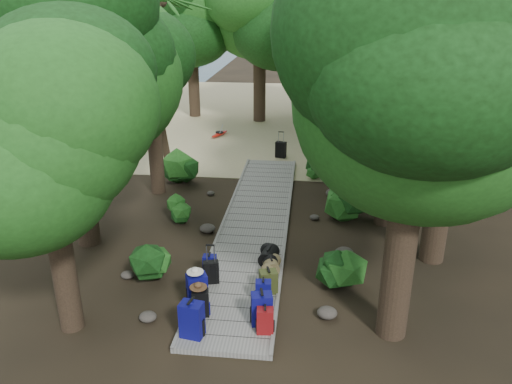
% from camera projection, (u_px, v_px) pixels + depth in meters
% --- Properties ---
extents(ground, '(120.00, 120.00, 0.00)m').
position_uv_depth(ground, '(252.00, 240.00, 14.26)').
color(ground, '#2D2216').
rests_on(ground, ground).
extents(sand_beach, '(40.00, 22.00, 0.02)m').
position_uv_depth(sand_beach, '(284.00, 115.00, 29.04)').
color(sand_beach, tan).
rests_on(sand_beach, ground).
extents(boardwalk, '(2.00, 12.00, 0.12)m').
position_uv_depth(boardwalk, '(255.00, 223.00, 15.16)').
color(boardwalk, gray).
rests_on(boardwalk, ground).
extents(backpack_left_a, '(0.50, 0.39, 0.84)m').
position_uv_depth(backpack_left_a, '(192.00, 318.00, 9.91)').
color(backpack_left_a, '#090D6A').
rests_on(backpack_left_a, boardwalk).
extents(backpack_left_b, '(0.40, 0.32, 0.66)m').
position_uv_depth(backpack_left_b, '(200.00, 302.00, 10.60)').
color(backpack_left_b, black).
rests_on(backpack_left_b, boardwalk).
extents(backpack_left_c, '(0.53, 0.47, 0.81)m').
position_uv_depth(backpack_left_c, '(197.00, 288.00, 10.96)').
color(backpack_left_c, '#090D6A').
rests_on(backpack_left_c, boardwalk).
extents(backpack_left_d, '(0.33, 0.25, 0.49)m').
position_uv_depth(backpack_left_d, '(210.00, 263.00, 12.30)').
color(backpack_left_d, '#090D6A').
rests_on(backpack_left_d, boardwalk).
extents(backpack_right_a, '(0.36, 0.27, 0.61)m').
position_uv_depth(backpack_right_a, '(265.00, 319.00, 10.06)').
color(backpack_right_a, maroon).
rests_on(backpack_right_a, boardwalk).
extents(backpack_right_b, '(0.48, 0.38, 0.78)m').
position_uv_depth(backpack_right_b, '(262.00, 307.00, 10.31)').
color(backpack_right_b, '#090D6A').
rests_on(backpack_right_b, boardwalk).
extents(backpack_right_c, '(0.36, 0.27, 0.59)m').
position_uv_depth(backpack_right_c, '(263.00, 291.00, 11.06)').
color(backpack_right_c, '#090D6A').
rests_on(backpack_right_c, boardwalk).
extents(backpack_right_d, '(0.46, 0.39, 0.61)m').
position_uv_depth(backpack_right_d, '(268.00, 281.00, 11.43)').
color(backpack_right_d, '#3B4019').
rests_on(backpack_right_d, boardwalk).
extents(duffel_right_khaki, '(0.48, 0.61, 0.36)m').
position_uv_depth(duffel_right_khaki, '(271.00, 265.00, 12.33)').
color(duffel_right_khaki, olive).
rests_on(duffel_right_khaki, boardwalk).
extents(duffel_right_black, '(0.52, 0.70, 0.40)m').
position_uv_depth(duffel_right_black, '(269.00, 256.00, 12.73)').
color(duffel_right_black, black).
rests_on(duffel_right_black, boardwalk).
extents(suitcase_on_boardwalk, '(0.40, 0.29, 0.56)m').
position_uv_depth(suitcase_on_boardwalk, '(211.00, 272.00, 11.83)').
color(suitcase_on_boardwalk, black).
rests_on(suitcase_on_boardwalk, boardwalk).
extents(lone_suitcase_on_sand, '(0.49, 0.37, 0.68)m').
position_uv_depth(lone_suitcase_on_sand, '(281.00, 150.00, 21.31)').
color(lone_suitcase_on_sand, black).
rests_on(lone_suitcase_on_sand, sand_beach).
extents(hat_brown, '(0.37, 0.37, 0.11)m').
position_uv_depth(hat_brown, '(198.00, 285.00, 10.49)').
color(hat_brown, '#51351E').
rests_on(hat_brown, backpack_left_b).
extents(hat_white, '(0.37, 0.37, 0.12)m').
position_uv_depth(hat_white, '(195.00, 270.00, 10.78)').
color(hat_white, silver).
rests_on(hat_white, backpack_left_c).
extents(kayak, '(1.57, 2.90, 0.29)m').
position_uv_depth(kayak, '(220.00, 133.00, 24.62)').
color(kayak, '#AC180E').
rests_on(kayak, sand_beach).
extents(sun_lounger, '(0.86, 2.02, 0.63)m').
position_uv_depth(sun_lounger, '(332.00, 135.00, 23.55)').
color(sun_lounger, silver).
rests_on(sun_lounger, sand_beach).
extents(tree_right_a, '(5.23, 5.23, 8.72)m').
position_uv_depth(tree_right_a, '(415.00, 127.00, 8.74)').
color(tree_right_a, black).
rests_on(tree_right_a, ground).
extents(tree_right_b, '(5.07, 5.07, 9.06)m').
position_uv_depth(tree_right_b, '(456.00, 87.00, 11.56)').
color(tree_right_b, black).
rests_on(tree_right_b, ground).
extents(tree_right_c, '(4.73, 4.73, 8.19)m').
position_uv_depth(tree_right_c, '(397.00, 89.00, 13.81)').
color(tree_right_c, black).
rests_on(tree_right_c, ground).
extents(tree_right_d, '(5.27, 5.27, 9.66)m').
position_uv_depth(tree_right_d, '(434.00, 52.00, 15.76)').
color(tree_right_d, black).
rests_on(tree_right_d, ground).
extents(tree_right_e, '(5.37, 5.37, 9.66)m').
position_uv_depth(tree_right_e, '(372.00, 44.00, 18.63)').
color(tree_right_e, black).
rests_on(tree_right_e, ground).
extents(tree_right_f, '(5.78, 5.78, 10.33)m').
position_uv_depth(tree_right_f, '(447.00, 31.00, 20.34)').
color(tree_right_f, black).
rests_on(tree_right_f, ground).
extents(tree_left_a, '(4.15, 4.15, 6.91)m').
position_uv_depth(tree_left_a, '(48.00, 172.00, 9.26)').
color(tree_left_a, black).
rests_on(tree_left_a, ground).
extents(tree_left_b, '(4.86, 4.86, 8.75)m').
position_uv_depth(tree_left_b, '(69.00, 87.00, 12.50)').
color(tree_left_b, black).
rests_on(tree_left_b, ground).
extents(tree_left_c, '(4.11, 4.11, 7.15)m').
position_uv_depth(tree_left_c, '(151.00, 91.00, 16.42)').
color(tree_left_c, black).
rests_on(tree_left_c, ground).
extents(tree_back_a, '(5.52, 5.52, 9.55)m').
position_uv_depth(tree_back_a, '(260.00, 31.00, 25.95)').
color(tree_back_a, black).
rests_on(tree_back_a, ground).
extents(tree_back_b, '(5.89, 5.89, 10.51)m').
position_uv_depth(tree_back_b, '(315.00, 20.00, 26.98)').
color(tree_back_b, black).
rests_on(tree_back_b, ground).
extents(tree_back_c, '(5.21, 5.21, 9.38)m').
position_uv_depth(tree_back_c, '(385.00, 32.00, 26.11)').
color(tree_back_c, black).
rests_on(tree_back_c, ground).
extents(tree_back_d, '(5.32, 5.32, 8.87)m').
position_uv_depth(tree_back_d, '(192.00, 36.00, 27.17)').
color(tree_back_d, black).
rests_on(tree_back_d, ground).
extents(palm_right_a, '(4.01, 4.01, 6.83)m').
position_uv_depth(palm_right_a, '(342.00, 87.00, 18.11)').
color(palm_right_a, '#1B4513').
rests_on(palm_right_a, ground).
extents(palm_right_b, '(4.84, 4.84, 9.36)m').
position_uv_depth(palm_right_b, '(381.00, 39.00, 22.41)').
color(palm_right_b, '#1B4513').
rests_on(palm_right_b, ground).
extents(palm_right_c, '(4.53, 4.53, 7.21)m').
position_uv_depth(palm_right_c, '(336.00, 59.00, 24.39)').
color(palm_right_c, '#1B4513').
rests_on(palm_right_c, ground).
extents(palm_left_a, '(3.99, 3.99, 6.35)m').
position_uv_depth(palm_left_a, '(158.00, 90.00, 18.89)').
color(palm_left_a, '#1B4513').
rests_on(palm_left_a, ground).
extents(rock_left_a, '(0.38, 0.34, 0.21)m').
position_uv_depth(rock_left_a, '(148.00, 317.00, 10.68)').
color(rock_left_a, '#4C473F').
rests_on(rock_left_a, ground).
extents(rock_left_b, '(0.33, 0.30, 0.18)m').
position_uv_depth(rock_left_b, '(127.00, 275.00, 12.30)').
color(rock_left_b, '#4C473F').
rests_on(rock_left_b, ground).
extents(rock_left_c, '(0.46, 0.42, 0.25)m').
position_uv_depth(rock_left_c, '(208.00, 228.00, 14.67)').
color(rock_left_c, '#4C473F').
rests_on(rock_left_c, ground).
extents(rock_left_d, '(0.27, 0.24, 0.15)m').
position_uv_depth(rock_left_d, '(211.00, 193.00, 17.42)').
color(rock_left_d, '#4C473F').
rests_on(rock_left_d, ground).
extents(rock_right_a, '(0.44, 0.40, 0.24)m').
position_uv_depth(rock_right_a, '(327.00, 313.00, 10.79)').
color(rock_right_a, '#4C473F').
rests_on(rock_right_a, ground).
extents(rock_right_b, '(0.50, 0.45, 0.27)m').
position_uv_depth(rock_right_b, '(344.00, 253.00, 13.27)').
color(rock_right_b, '#4C473F').
rests_on(rock_right_b, ground).
extents(rock_right_c, '(0.30, 0.27, 0.16)m').
position_uv_depth(rock_right_c, '(315.00, 217.00, 15.52)').
color(rock_right_c, '#4C473F').
rests_on(rock_right_c, ground).
extents(rock_right_d, '(0.54, 0.49, 0.30)m').
position_uv_depth(rock_right_d, '(334.00, 193.00, 17.22)').
color(rock_right_d, '#4C473F').
rests_on(rock_right_d, ground).
extents(shrub_left_a, '(1.24, 1.24, 1.11)m').
position_uv_depth(shrub_left_a, '(153.00, 262.00, 11.95)').
color(shrub_left_a, '#1D4D17').
rests_on(shrub_left_a, ground).
extents(shrub_left_b, '(0.87, 0.87, 0.78)m').
position_uv_depth(shrub_left_b, '(179.00, 210.00, 15.25)').
color(shrub_left_b, '#1D4D17').
rests_on(shrub_left_b, ground).
extents(shrub_left_c, '(1.33, 1.33, 1.19)m').
position_uv_depth(shrub_left_c, '(181.00, 168.00, 18.29)').
color(shrub_left_c, '#1D4D17').
rests_on(shrub_left_c, ground).
extents(shrub_right_a, '(1.13, 1.13, 1.02)m').
position_uv_depth(shrub_right_a, '(340.00, 271.00, 11.67)').
color(shrub_right_a, '#1D4D17').
rests_on(shrub_right_a, ground).
extents(shrub_right_b, '(1.41, 1.41, 1.27)m').
position_uv_depth(shrub_right_b, '(348.00, 201.00, 15.31)').
color(shrub_right_b, '#1D4D17').
rests_on(shrub_right_b, ground).
extents(shrub_right_c, '(0.80, 0.80, 0.72)m').
position_uv_depth(shrub_right_c, '(316.00, 170.00, 18.89)').
color(shrub_right_c, '#1D4D17').
rests_on(shrub_right_c, ground).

